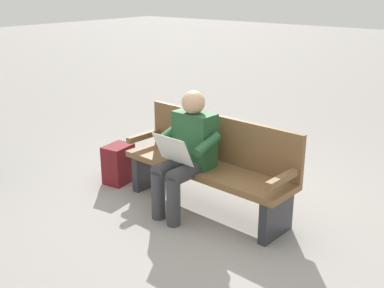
% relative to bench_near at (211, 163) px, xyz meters
% --- Properties ---
extents(ground_plane, '(40.00, 40.00, 0.00)m').
position_rel_bench_near_xyz_m(ground_plane, '(0.00, 0.07, -0.46)').
color(ground_plane, gray).
extents(bench_near, '(1.82, 0.57, 0.90)m').
position_rel_bench_near_xyz_m(bench_near, '(0.00, 0.00, 0.00)').
color(bench_near, brown).
rests_on(bench_near, ground).
extents(person_seated, '(0.59, 0.59, 1.18)m').
position_rel_bench_near_xyz_m(person_seated, '(0.12, 0.23, 0.17)').
color(person_seated, '#23512D').
rests_on(person_seated, ground).
extents(backpack, '(0.31, 0.34, 0.43)m').
position_rel_bench_near_xyz_m(backpack, '(1.15, 0.16, -0.25)').
color(backpack, maroon).
rests_on(backpack, ground).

